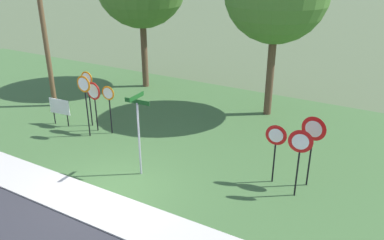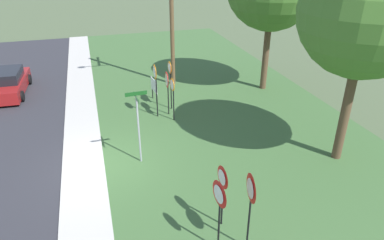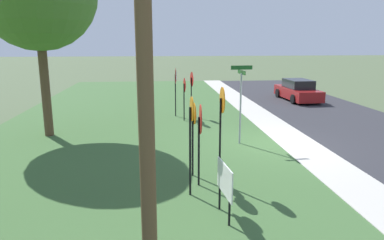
% 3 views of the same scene
% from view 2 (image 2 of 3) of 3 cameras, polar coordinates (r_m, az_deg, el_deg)
% --- Properties ---
extents(ground_plane, '(160.00, 160.00, 0.00)m').
position_cam_2_polar(ground_plane, '(14.49, -13.94, -7.11)').
color(ground_plane, '#4C5B3D').
extents(sidewalk_strip, '(44.00, 1.60, 0.06)m').
position_cam_2_polar(sidewalk_strip, '(14.49, -17.11, -7.41)').
color(sidewalk_strip, '#BCB7AD').
rests_on(sidewalk_strip, ground_plane).
extents(grass_median, '(44.00, 12.00, 0.04)m').
position_cam_2_polar(grass_median, '(15.66, 8.43, -3.68)').
color(grass_median, '#3D6033').
rests_on(grass_median, ground_plane).
extents(stop_sign_near_left, '(0.78, 0.11, 2.25)m').
position_cam_2_polar(stop_sign_near_left, '(17.40, -4.03, 5.82)').
color(stop_sign_near_left, black).
rests_on(stop_sign_near_left, grass_median).
extents(stop_sign_near_right, '(0.61, 0.10, 2.56)m').
position_cam_2_polar(stop_sign_near_right, '(17.95, -3.55, 7.12)').
color(stop_sign_near_right, black).
rests_on(stop_sign_near_right, grass_median).
extents(stop_sign_far_left, '(0.70, 0.09, 2.70)m').
position_cam_2_polar(stop_sign_far_left, '(17.10, -5.93, 6.50)').
color(stop_sign_far_left, black).
rests_on(stop_sign_far_left, grass_median).
extents(stop_sign_far_center, '(0.61, 0.10, 2.17)m').
position_cam_2_polar(stop_sign_far_center, '(16.78, -3.13, 4.71)').
color(stop_sign_far_center, black).
rests_on(stop_sign_far_center, grass_median).
extents(yield_sign_near_left, '(0.71, 0.11, 2.12)m').
position_cam_2_polar(yield_sign_near_left, '(10.49, 4.89, -10.11)').
color(yield_sign_near_left, black).
rests_on(yield_sign_near_left, grass_median).
extents(yield_sign_near_right, '(0.81, 0.14, 2.51)m').
position_cam_2_polar(yield_sign_near_right, '(9.65, 9.36, -11.87)').
color(yield_sign_near_right, black).
rests_on(yield_sign_near_right, grass_median).
extents(yield_sign_far_left, '(0.76, 0.14, 2.34)m').
position_cam_2_polar(yield_sign_far_left, '(9.60, 4.35, -12.86)').
color(yield_sign_far_left, black).
rests_on(yield_sign_far_left, grass_median).
extents(street_name_post, '(0.96, 0.82, 2.99)m').
position_cam_2_polar(street_name_post, '(13.51, -8.68, -0.24)').
color(street_name_post, '#9EA0A8').
rests_on(street_name_post, grass_median).
extents(notice_board, '(1.10, 0.14, 1.25)m').
position_cam_2_polar(notice_board, '(19.34, -6.14, 5.38)').
color(notice_board, black).
rests_on(notice_board, grass_median).
extents(oak_tree_right, '(4.64, 4.64, 8.11)m').
position_cam_2_polar(oak_tree_right, '(13.70, 26.44, 15.41)').
color(oak_tree_right, brown).
rests_on(oak_tree_right, grass_median).
extents(parked_hatchback_near, '(4.49, 2.02, 1.39)m').
position_cam_2_polar(parked_hatchback_near, '(22.92, -27.49, 5.30)').
color(parked_hatchback_near, maroon).
rests_on(parked_hatchback_near, road_asphalt).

